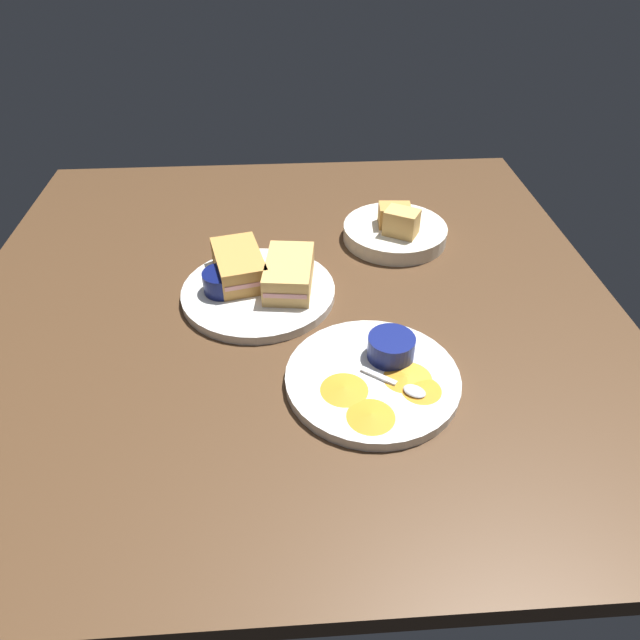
{
  "coord_description": "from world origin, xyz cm",
  "views": [
    {
      "loc": [
        79.76,
        0.47,
        56.98
      ],
      "look_at": [
        11.67,
        4.91,
        3.0
      ],
      "focal_mm": 31.96,
      "sensor_mm": 36.0,
      "label": 1
    }
  ],
  "objects_px": {
    "sandwich_half_far": "(236,265)",
    "bread_basket_rear": "(393,231)",
    "plate_chips_companion": "(369,379)",
    "ramekin_dark_sauce": "(219,281)",
    "spoon_by_dark_ramekin": "(252,287)",
    "plate_sandwich_main": "(256,292)",
    "spoon_by_gravy_ramekin": "(402,388)",
    "ramekin_light_gravy": "(388,347)",
    "sandwich_half_near": "(283,272)"
  },
  "relations": [
    {
      "from": "sandwich_half_near",
      "to": "plate_chips_companion",
      "type": "bearing_deg",
      "value": 26.67
    },
    {
      "from": "ramekin_dark_sauce",
      "to": "ramekin_light_gravy",
      "type": "xyz_separation_m",
      "value": [
        0.18,
        0.25,
        -0.0
      ]
    },
    {
      "from": "sandwich_half_far",
      "to": "bread_basket_rear",
      "type": "bearing_deg",
      "value": 114.43
    },
    {
      "from": "sandwich_half_far",
      "to": "plate_sandwich_main",
      "type": "bearing_deg",
      "value": 41.0
    },
    {
      "from": "plate_sandwich_main",
      "to": "sandwich_half_near",
      "type": "xyz_separation_m",
      "value": [
        -0.01,
        0.05,
        0.03
      ]
    },
    {
      "from": "ramekin_dark_sauce",
      "to": "bread_basket_rear",
      "type": "bearing_deg",
      "value": 118.35
    },
    {
      "from": "plate_chips_companion",
      "to": "bread_basket_rear",
      "type": "bearing_deg",
      "value": 165.92
    },
    {
      "from": "plate_chips_companion",
      "to": "spoon_by_gravy_ramekin",
      "type": "bearing_deg",
      "value": 52.39
    },
    {
      "from": "bread_basket_rear",
      "to": "spoon_by_dark_ramekin",
      "type": "bearing_deg",
      "value": -57.4
    },
    {
      "from": "ramekin_dark_sauce",
      "to": "spoon_by_dark_ramekin",
      "type": "relative_size",
      "value": 0.65
    },
    {
      "from": "plate_chips_companion",
      "to": "ramekin_light_gravy",
      "type": "bearing_deg",
      "value": 140.19
    },
    {
      "from": "plate_sandwich_main",
      "to": "ramekin_light_gravy",
      "type": "xyz_separation_m",
      "value": [
        0.18,
        0.19,
        0.03
      ]
    },
    {
      "from": "sandwich_half_far",
      "to": "bread_basket_rear",
      "type": "distance_m",
      "value": 0.32
    },
    {
      "from": "ramekin_dark_sauce",
      "to": "bread_basket_rear",
      "type": "xyz_separation_m",
      "value": [
        -0.17,
        0.32,
        -0.01
      ]
    },
    {
      "from": "sandwich_half_far",
      "to": "spoon_by_gravy_ramekin",
      "type": "bearing_deg",
      "value": 39.31
    },
    {
      "from": "ramekin_light_gravy",
      "to": "spoon_by_gravy_ramekin",
      "type": "distance_m",
      "value": 0.07
    },
    {
      "from": "ramekin_light_gravy",
      "to": "bread_basket_rear",
      "type": "xyz_separation_m",
      "value": [
        -0.35,
        0.07,
        -0.01
      ]
    },
    {
      "from": "plate_sandwich_main",
      "to": "ramekin_dark_sauce",
      "type": "height_order",
      "value": "ramekin_dark_sauce"
    },
    {
      "from": "ramekin_light_gravy",
      "to": "spoon_by_gravy_ramekin",
      "type": "bearing_deg",
      "value": 8.26
    },
    {
      "from": "plate_chips_companion",
      "to": "bread_basket_rear",
      "type": "xyz_separation_m",
      "value": [
        -0.39,
        0.1,
        0.01
      ]
    },
    {
      "from": "sandwich_half_near",
      "to": "plate_chips_companion",
      "type": "relative_size",
      "value": 0.57
    },
    {
      "from": "plate_sandwich_main",
      "to": "spoon_by_gravy_ramekin",
      "type": "distance_m",
      "value": 0.32
    },
    {
      "from": "bread_basket_rear",
      "to": "ramekin_dark_sauce",
      "type": "bearing_deg",
      "value": -61.65
    },
    {
      "from": "plate_sandwich_main",
      "to": "ramekin_light_gravy",
      "type": "bearing_deg",
      "value": 46.62
    },
    {
      "from": "plate_sandwich_main",
      "to": "plate_chips_companion",
      "type": "relative_size",
      "value": 1.05
    },
    {
      "from": "spoon_by_gravy_ramekin",
      "to": "bread_basket_rear",
      "type": "height_order",
      "value": "bread_basket_rear"
    },
    {
      "from": "sandwich_half_near",
      "to": "ramekin_dark_sauce",
      "type": "distance_m",
      "value": 0.11
    },
    {
      "from": "sandwich_half_far",
      "to": "ramekin_dark_sauce",
      "type": "height_order",
      "value": "sandwich_half_far"
    },
    {
      "from": "plate_chips_companion",
      "to": "spoon_by_gravy_ramekin",
      "type": "height_order",
      "value": "spoon_by_gravy_ramekin"
    },
    {
      "from": "plate_sandwich_main",
      "to": "ramekin_light_gravy",
      "type": "relative_size",
      "value": 3.81
    },
    {
      "from": "plate_sandwich_main",
      "to": "sandwich_half_far",
      "type": "height_order",
      "value": "sandwich_half_far"
    },
    {
      "from": "ramekin_light_gravy",
      "to": "bread_basket_rear",
      "type": "bearing_deg",
      "value": 169.23
    },
    {
      "from": "plate_sandwich_main",
      "to": "bread_basket_rear",
      "type": "relative_size",
      "value": 1.29
    },
    {
      "from": "spoon_by_dark_ramekin",
      "to": "spoon_by_gravy_ramekin",
      "type": "distance_m",
      "value": 0.33
    },
    {
      "from": "spoon_by_gravy_ramekin",
      "to": "plate_sandwich_main",
      "type": "bearing_deg",
      "value": -140.94
    },
    {
      "from": "ramekin_dark_sauce",
      "to": "ramekin_light_gravy",
      "type": "relative_size",
      "value": 0.95
    },
    {
      "from": "sandwich_half_far",
      "to": "spoon_by_dark_ramekin",
      "type": "distance_m",
      "value": 0.05
    },
    {
      "from": "bread_basket_rear",
      "to": "plate_chips_companion",
      "type": "bearing_deg",
      "value": -14.08
    },
    {
      "from": "spoon_by_gravy_ramekin",
      "to": "sandwich_half_far",
      "type": "bearing_deg",
      "value": -140.69
    },
    {
      "from": "sandwich_half_far",
      "to": "ramekin_dark_sauce",
      "type": "xyz_separation_m",
      "value": [
        0.04,
        -0.03,
        -0.0
      ]
    },
    {
      "from": "plate_chips_companion",
      "to": "sandwich_half_far",
      "type": "bearing_deg",
      "value": -142.74
    },
    {
      "from": "spoon_by_dark_ramekin",
      "to": "ramekin_light_gravy",
      "type": "height_order",
      "value": "ramekin_light_gravy"
    },
    {
      "from": "sandwich_half_near",
      "to": "ramekin_dark_sauce",
      "type": "bearing_deg",
      "value": -83.88
    },
    {
      "from": "plate_sandwich_main",
      "to": "ramekin_dark_sauce",
      "type": "distance_m",
      "value": 0.06
    },
    {
      "from": "plate_sandwich_main",
      "to": "spoon_by_gravy_ramekin",
      "type": "height_order",
      "value": "spoon_by_gravy_ramekin"
    },
    {
      "from": "plate_sandwich_main",
      "to": "plate_chips_companion",
      "type": "bearing_deg",
      "value": 36.59
    },
    {
      "from": "sandwich_half_near",
      "to": "sandwich_half_far",
      "type": "relative_size",
      "value": 0.97
    },
    {
      "from": "plate_chips_companion",
      "to": "bread_basket_rear",
      "type": "relative_size",
      "value": 1.23
    },
    {
      "from": "plate_chips_companion",
      "to": "bread_basket_rear",
      "type": "height_order",
      "value": "bread_basket_rear"
    },
    {
      "from": "sandwich_half_far",
      "to": "sandwich_half_near",
      "type": "bearing_deg",
      "value": 71.0
    }
  ]
}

